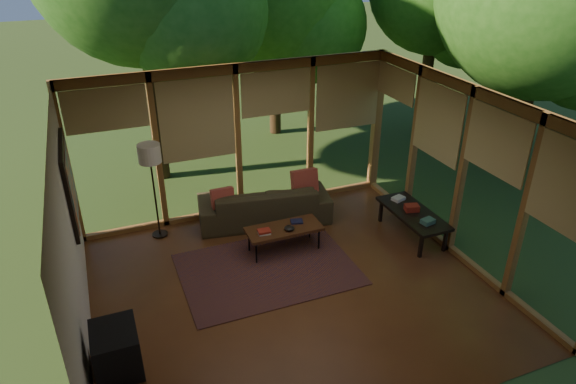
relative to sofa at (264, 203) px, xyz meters
name	(u,v)px	position (x,y,z in m)	size (l,w,h in m)	color
floor	(293,288)	(-0.28, -2.00, -0.33)	(5.50, 5.50, 0.00)	brown
ceiling	(294,109)	(-0.28, -2.00, 2.37)	(5.50, 5.50, 0.00)	silver
wall_left	(72,250)	(-3.03, -2.00, 1.02)	(0.04, 5.00, 2.70)	beige
wall_front	(396,328)	(-0.28, -4.50, 1.02)	(5.50, 0.04, 2.70)	beige
window_wall_back	(238,142)	(-0.28, 0.50, 1.02)	(5.50, 0.12, 2.70)	olive
window_wall_right	(462,174)	(2.47, -2.00, 1.02)	(0.12, 5.00, 2.70)	olive
exterior_lawn	(426,89)	(7.72, 6.00, -0.34)	(40.00, 40.00, 0.00)	#2E491B
rug	(268,269)	(-0.46, -1.43, -0.33)	(2.60, 1.84, 0.01)	brown
sofa	(264,203)	(0.00, 0.00, 0.00)	(2.28, 0.89, 0.67)	#3C341E
pillow_left	(223,200)	(-0.75, -0.05, 0.24)	(0.39, 0.13, 0.39)	maroon
pillow_right	(305,183)	(0.75, -0.05, 0.28)	(0.47, 0.16, 0.47)	maroon
ct_book_lower	(264,233)	(-0.38, -1.08, 0.11)	(0.19, 0.14, 0.03)	beige
ct_book_upper	(264,231)	(-0.38, -1.08, 0.14)	(0.20, 0.15, 0.03)	maroon
ct_book_side	(297,221)	(0.22, -0.95, 0.11)	(0.19, 0.15, 0.03)	black
ct_bowl	(289,228)	(0.02, -1.13, 0.13)	(0.16, 0.16, 0.07)	black
television	(116,350)	(-2.73, -3.27, 0.52)	(0.45, 0.55, 0.50)	black
console_book_a	(428,221)	(2.12, -1.81, 0.16)	(0.21, 0.15, 0.07)	#386255
console_book_b	(412,208)	(2.12, -1.36, 0.17)	(0.23, 0.16, 0.10)	maroon
console_book_c	(398,199)	(2.12, -0.96, 0.15)	(0.21, 0.15, 0.06)	beige
floor_lamp	(150,159)	(-1.82, 0.18, 1.07)	(0.36, 0.36, 1.65)	black
coffee_table	(284,229)	(-0.03, -1.03, 0.06)	(1.20, 0.50, 0.43)	#4F2915
side_console	(413,214)	(2.12, -1.41, 0.08)	(0.60, 1.40, 0.46)	black
wall_painting	(69,184)	(-2.99, -0.60, 1.22)	(0.06, 1.35, 1.15)	black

